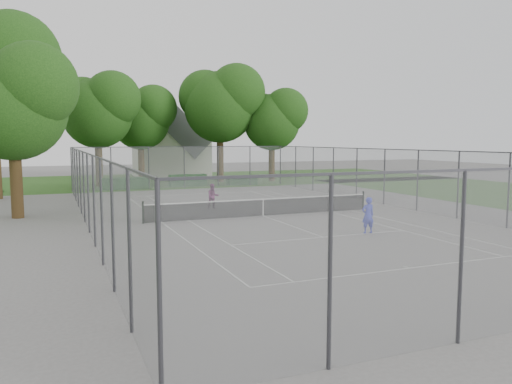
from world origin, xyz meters
name	(u,v)px	position (x,y,z in m)	size (l,w,h in m)	color
ground	(263,216)	(0.00, 0.00, 0.00)	(120.00, 120.00, 0.00)	slate
grass_far	(163,180)	(0.00, 26.00, 0.00)	(60.00, 20.00, 0.00)	#254E16
court_markings	(263,216)	(0.00, 0.00, 0.01)	(11.03, 23.83, 0.01)	silver
tennis_net	(263,207)	(0.00, 0.00, 0.51)	(12.87, 0.10, 1.10)	black
perimeter_fence	(263,182)	(0.00, 0.00, 1.81)	(18.08, 34.08, 3.52)	#38383D
tree_far_left	(98,108)	(-6.49, 21.11, 6.85)	(6.94, 6.33, 9.97)	#3C2915
tree_far_midleft	(141,116)	(-2.21, 24.78, 6.41)	(6.49, 5.93, 9.33)	#3C2915
tree_far_midright	(221,101)	(4.91, 21.78, 7.77)	(7.87, 7.18, 11.31)	#3C2915
tree_far_right	(273,118)	(9.83, 20.55, 6.25)	(6.33, 5.78, 9.10)	#3C2915
tree_side_front	(14,99)	(-12.09, 4.20, 6.18)	(6.26, 5.72, 9.00)	#3C2915
hedge_left	(125,183)	(-4.81, 17.94, 0.47)	(3.78, 1.13, 0.95)	#184A1A
hedge_mid	(188,180)	(0.70, 18.61, 0.51)	(3.26, 0.93, 1.02)	#184A1A
hedge_right	(242,180)	(5.59, 18.00, 0.41)	(2.71, 1.00, 0.81)	#184A1A
house	(171,142)	(1.99, 30.78, 3.87)	(7.73, 5.99, 9.62)	beige
girl_player	(368,215)	(2.28, -6.33, 0.80)	(0.58, 0.38, 1.60)	#353DC7
woman_player	(213,196)	(-1.66, 3.69, 0.75)	(0.72, 0.56, 1.49)	#692356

